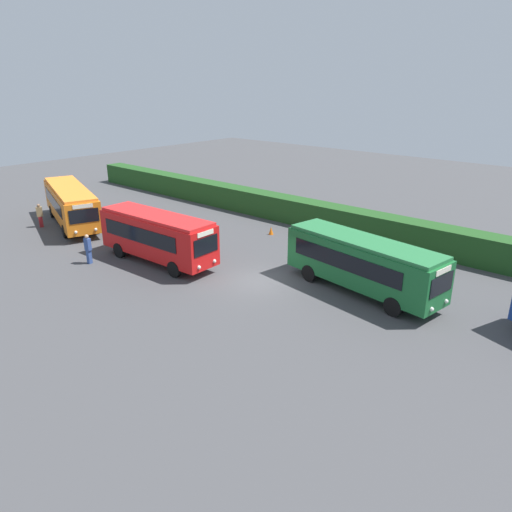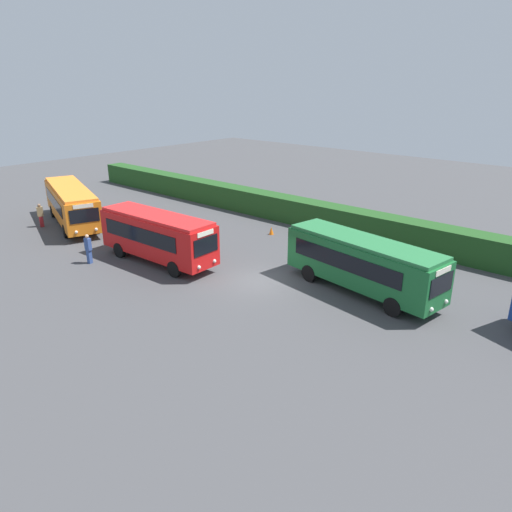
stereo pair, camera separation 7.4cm
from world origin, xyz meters
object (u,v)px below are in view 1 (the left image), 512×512
object	(u,v)px
bus_orange	(71,203)
person_center	(88,248)
bus_green	(363,262)
person_left	(40,215)
traffic_cone	(271,231)
bus_red	(157,235)

from	to	relation	value
bus_orange	person_center	size ratio (longest dim) A/B	5.52
bus_green	person_left	distance (m)	26.03
person_center	traffic_cone	xyz separation A→B (m)	(4.93, 12.30, -0.73)
person_left	traffic_cone	distance (m)	18.36
person_left	traffic_cone	xyz separation A→B (m)	(15.05, 10.51, -0.70)
bus_orange	bus_red	bearing A→B (deg)	15.75
bus_orange	person_left	distance (m)	2.56
bus_green	bus_orange	bearing A→B (deg)	-162.54
bus_orange	person_left	world-z (taller)	bus_orange
bus_green	person_left	world-z (taller)	bus_green
bus_green	traffic_cone	xyz separation A→B (m)	(-10.33, 4.77, -1.47)
bus_green	person_center	distance (m)	17.03
bus_green	traffic_cone	distance (m)	11.48
traffic_cone	bus_red	bearing A→B (deg)	-100.85
person_center	traffic_cone	distance (m)	13.27
traffic_cone	person_center	bearing A→B (deg)	-111.83
bus_orange	traffic_cone	world-z (taller)	bus_orange
person_center	bus_red	bearing A→B (deg)	127.69
traffic_cone	person_left	bearing A→B (deg)	-145.07
bus_green	person_center	world-z (taller)	bus_green
person_left	person_center	bearing A→B (deg)	-169.71
person_center	bus_green	bearing A→B (deg)	109.74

